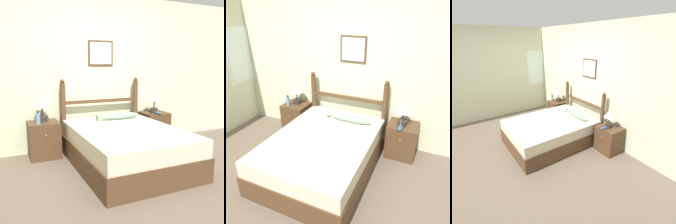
# 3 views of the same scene
# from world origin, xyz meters

# --- Properties ---
(ground_plane) EXTENTS (16.00, 16.00, 0.00)m
(ground_plane) POSITION_xyz_m (0.00, 0.00, 0.00)
(ground_plane) COLOR brown
(wall_back) EXTENTS (6.40, 0.08, 2.55)m
(wall_back) POSITION_xyz_m (0.00, 1.73, 1.28)
(wall_back) COLOR beige
(wall_back) RESTS_ON ground_plane
(bed) EXTENTS (1.40, 1.92, 0.54)m
(bed) POSITION_xyz_m (0.10, 0.66, 0.26)
(bed) COLOR #4C331E
(bed) RESTS_ON ground_plane
(headboard) EXTENTS (1.40, 0.09, 1.19)m
(headboard) POSITION_xyz_m (0.10, 1.58, 0.62)
(headboard) COLOR #4C331E
(headboard) RESTS_ON ground_plane
(nightstand_left) EXTENTS (0.46, 0.44, 0.55)m
(nightstand_left) POSITION_xyz_m (-0.90, 1.46, 0.28)
(nightstand_left) COLOR #4C331E
(nightstand_left) RESTS_ON ground_plane
(nightstand_right) EXTENTS (0.46, 0.44, 0.55)m
(nightstand_right) POSITION_xyz_m (1.09, 1.46, 0.28)
(nightstand_right) COLOR #4C331E
(nightstand_right) RESTS_ON ground_plane
(table_lamp_left) EXTENTS (0.23, 0.23, 0.37)m
(table_lamp_left) POSITION_xyz_m (-0.90, 1.51, 0.80)
(table_lamp_left) COLOR #2D2823
(table_lamp_left) RESTS_ON nightstand_left
(table_lamp_right) EXTENTS (0.23, 0.23, 0.37)m
(table_lamp_right) POSITION_xyz_m (1.06, 1.43, 0.80)
(table_lamp_right) COLOR #2D2823
(table_lamp_right) RESTS_ON nightstand_right
(bottle) EXTENTS (0.06, 0.06, 0.21)m
(bottle) POSITION_xyz_m (-0.99, 1.35, 0.65)
(bottle) COLOR #668CB2
(bottle) RESTS_ON nightstand_left
(model_boat) EXTENTS (0.07, 0.22, 0.16)m
(model_boat) POSITION_xyz_m (1.06, 1.33, 0.57)
(model_boat) COLOR #335684
(model_boat) RESTS_ON nightstand_right
(fish_pillow) EXTENTS (0.75, 0.12, 0.11)m
(fish_pillow) POSITION_xyz_m (0.26, 1.23, 0.59)
(fish_pillow) COLOR gray
(fish_pillow) RESTS_ON bed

